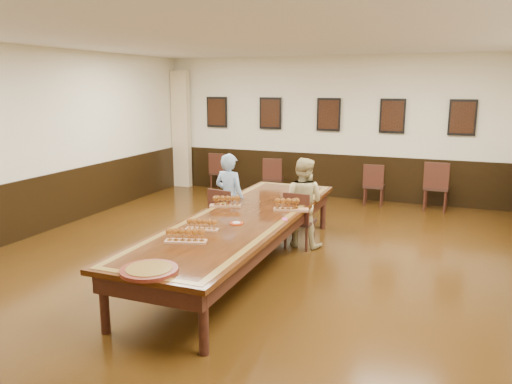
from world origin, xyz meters
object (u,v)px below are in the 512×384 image
at_px(chair_man, 226,215).
at_px(spare_chair_c, 374,184).
at_px(spare_chair_b, 273,177).
at_px(person_man, 230,198).
at_px(conference_table, 243,226).
at_px(spare_chair_d, 437,186).
at_px(spare_chair_a, 221,171).
at_px(chair_woman, 300,219).
at_px(carved_platter, 149,270).
at_px(person_woman, 302,202).

relative_size(chair_man, spare_chair_c, 1.01).
xyz_separation_m(spare_chair_b, person_man, (0.46, -3.42, 0.27)).
bearing_deg(spare_chair_c, chair_man, 60.85).
distance_m(spare_chair_b, conference_table, 4.61).
bearing_deg(spare_chair_b, spare_chair_d, 168.53).
relative_size(spare_chair_a, spare_chair_b, 1.01).
relative_size(chair_woman, carved_platter, 1.31).
bearing_deg(chair_woman, conference_table, 70.06).
bearing_deg(conference_table, chair_man, 126.51).
distance_m(spare_chair_c, person_man, 3.93).
bearing_deg(spare_chair_b, spare_chair_a, -22.06).
distance_m(spare_chair_c, carved_platter, 6.91).
bearing_deg(spare_chair_c, person_man, 60.42).
bearing_deg(chair_man, chair_woman, -159.76).
bearing_deg(chair_man, spare_chair_d, -121.04).
relative_size(spare_chair_a, carved_platter, 1.33).
height_order(chair_woman, carved_platter, chair_woman).
xyz_separation_m(spare_chair_a, carved_platter, (2.59, -7.01, 0.30)).
distance_m(chair_woman, person_man, 1.21).
bearing_deg(spare_chair_d, carved_platter, 73.64).
height_order(chair_man, spare_chair_d, spare_chair_d).
bearing_deg(chair_woman, carved_platter, 84.63).
relative_size(chair_woman, person_woman, 0.64).
distance_m(chair_man, carved_platter, 3.33).
height_order(spare_chair_c, person_woman, person_woman).
bearing_deg(person_woman, spare_chair_c, -98.33).
xyz_separation_m(spare_chair_c, conference_table, (-1.15, -4.50, 0.15)).
height_order(spare_chair_c, conference_table, spare_chair_c).
height_order(spare_chair_d, carved_platter, spare_chair_d).
height_order(chair_man, conference_table, chair_man).
height_order(spare_chair_a, spare_chair_b, spare_chair_a).
xyz_separation_m(chair_man, person_woman, (1.20, 0.31, 0.26)).
distance_m(chair_woman, person_woman, 0.28).
height_order(chair_woman, conference_table, chair_woman).
bearing_deg(chair_man, carved_platter, 111.84).
bearing_deg(person_man, spare_chair_d, -121.67).
height_order(chair_woman, spare_chair_d, spare_chair_d).
bearing_deg(carved_platter, spare_chair_c, 80.27).
bearing_deg(spare_chair_c, person_woman, 76.95).
relative_size(chair_woman, conference_table, 0.18).
bearing_deg(spare_chair_c, spare_chair_a, -4.79).
xyz_separation_m(spare_chair_c, person_woman, (-0.65, -3.25, 0.26)).
xyz_separation_m(spare_chair_a, conference_table, (2.61, -4.71, 0.14)).
xyz_separation_m(person_man, carved_platter, (0.66, -3.34, 0.03)).
relative_size(person_woman, carved_platter, 2.05).
distance_m(chair_man, spare_chair_d, 4.74).
bearing_deg(conference_table, spare_chair_a, 118.98).
distance_m(chair_man, spare_chair_c, 4.01).
relative_size(chair_man, spare_chair_b, 0.99).
distance_m(spare_chair_d, carved_platter, 7.25).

